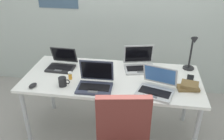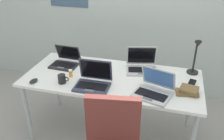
{
  "view_description": "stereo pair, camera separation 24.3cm",
  "coord_description": "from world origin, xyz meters",
  "views": [
    {
      "loc": [
        0.33,
        -2.13,
        1.96
      ],
      "look_at": [
        0.0,
        0.0,
        0.82
      ],
      "focal_mm": 38.53,
      "sensor_mm": 36.0,
      "label": 1
    },
    {
      "loc": [
        0.56,
        -2.08,
        1.96
      ],
      "look_at": [
        0.0,
        0.0,
        0.82
      ],
      "focal_mm": 38.53,
      "sensor_mm": 36.0,
      "label": 2
    }
  ],
  "objects": [
    {
      "name": "ground_plane",
      "position": [
        0.0,
        0.0,
        0.0
      ],
      "size": [
        12.0,
        12.0,
        0.0
      ],
      "primitive_type": "plane",
      "color": "gray"
    },
    {
      "name": "laptop_back_right",
      "position": [
        -0.58,
        0.12,
        0.78
      ],
      "size": [
        0.3,
        0.28,
        0.21
      ],
      "color": "#232326",
      "rests_on": "desk"
    },
    {
      "name": "laptop_front_left",
      "position": [
        0.44,
        -0.21,
        0.79
      ],
      "size": [
        0.39,
        0.37,
        0.23
      ],
      "color": "#B7BABC",
      "rests_on": "desk"
    },
    {
      "name": "cell_phone",
      "position": [
        0.79,
        0.09,
        0.74
      ],
      "size": [
        0.09,
        0.15,
        0.01
      ],
      "primitive_type": "cube",
      "rotation": [
        0.0,
        0.0,
        -0.21
      ],
      "color": "black",
      "rests_on": "desk"
    },
    {
      "name": "coffee_mug",
      "position": [
        -0.44,
        -0.24,
        0.78
      ],
      "size": [
        0.11,
        0.08,
        0.09
      ],
      "color": "black",
      "rests_on": "desk"
    },
    {
      "name": "headphones",
      "position": [
        -0.17,
        0.08,
        0.76
      ],
      "size": [
        0.21,
        0.18,
        0.04
      ],
      "color": "red",
      "rests_on": "desk"
    },
    {
      "name": "desk_lamp",
      "position": [
        0.8,
        0.28,
        0.94
      ],
      "size": [
        0.12,
        0.18,
        0.4
      ],
      "color": "black",
      "rests_on": "desk"
    },
    {
      "name": "computer_mouse",
      "position": [
        -0.72,
        -0.31,
        0.76
      ],
      "size": [
        0.08,
        0.11,
        0.03
      ],
      "primitive_type": "ellipsoid",
      "rotation": [
        0.0,
        0.0,
        -0.27
      ],
      "color": "black",
      "rests_on": "desk"
    },
    {
      "name": "book_stack",
      "position": [
        0.75,
        -0.11,
        0.77
      ],
      "size": [
        0.22,
        0.17,
        0.06
      ],
      "color": "brown",
      "rests_on": "desk"
    },
    {
      "name": "desk",
      "position": [
        0.0,
        0.0,
        0.68
      ],
      "size": [
        1.8,
        0.8,
        0.74
      ],
      "color": "white",
      "rests_on": "ground_plane"
    },
    {
      "name": "pill_bottle",
      "position": [
        -0.41,
        -0.11,
        0.78
      ],
      "size": [
        0.04,
        0.04,
        0.08
      ],
      "color": "gold",
      "rests_on": "desk"
    },
    {
      "name": "laptop_near_lamp",
      "position": [
        0.27,
        0.23,
        0.79
      ],
      "size": [
        0.38,
        0.33,
        0.24
      ],
      "color": "#B7BABC",
      "rests_on": "desk"
    },
    {
      "name": "laptop_far_corner",
      "position": [
        -0.13,
        -0.22,
        0.79
      ],
      "size": [
        0.33,
        0.27,
        0.24
      ],
      "color": "#33384C",
      "rests_on": "desk"
    }
  ]
}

